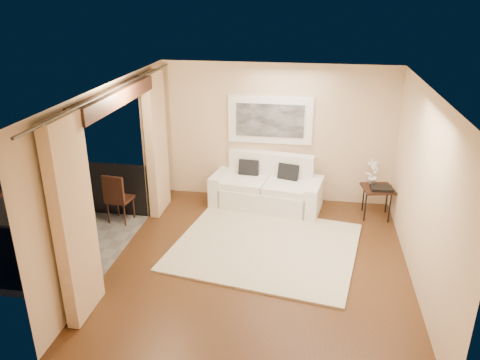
% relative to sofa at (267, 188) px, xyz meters
% --- Properties ---
extents(floor, '(5.00, 5.00, 0.00)m').
position_rel_sofa_xyz_m(floor, '(0.12, -2.09, -0.35)').
color(floor, '#513017').
rests_on(floor, ground).
extents(room_shell, '(5.00, 6.40, 5.00)m').
position_rel_sofa_xyz_m(room_shell, '(-2.01, -2.09, 2.17)').
color(room_shell, white).
rests_on(room_shell, ground).
extents(balcony, '(1.81, 2.60, 1.17)m').
position_rel_sofa_xyz_m(balcony, '(-3.18, -2.09, -0.18)').
color(balcony, '#605B56').
rests_on(balcony, ground).
extents(curtains, '(0.16, 4.80, 2.64)m').
position_rel_sofa_xyz_m(curtains, '(-1.99, -2.09, 0.98)').
color(curtains, '#D6AF84').
rests_on(curtains, ground).
extents(artwork, '(1.62, 0.07, 0.92)m').
position_rel_sofa_xyz_m(artwork, '(-0.01, 0.37, 1.27)').
color(artwork, white).
rests_on(artwork, room_shell).
extents(rug, '(3.25, 2.94, 0.04)m').
position_rel_sofa_xyz_m(rug, '(0.15, -1.64, -0.34)').
color(rug, beige).
rests_on(rug, floor).
extents(sofa, '(2.19, 1.19, 1.00)m').
position_rel_sofa_xyz_m(sofa, '(0.00, 0.00, 0.00)').
color(sofa, white).
rests_on(sofa, floor).
extents(side_table, '(0.63, 0.63, 0.58)m').
position_rel_sofa_xyz_m(side_table, '(2.05, -0.17, 0.17)').
color(side_table, black).
rests_on(side_table, floor).
extents(tray, '(0.40, 0.30, 0.05)m').
position_rel_sofa_xyz_m(tray, '(2.10, -0.25, 0.26)').
color(tray, black).
rests_on(tray, side_table).
extents(orchid, '(0.31, 0.30, 0.49)m').
position_rel_sofa_xyz_m(orchid, '(1.95, -0.03, 0.48)').
color(orchid, white).
rests_on(orchid, side_table).
extents(bistro_table, '(0.70, 0.70, 0.77)m').
position_rel_sofa_xyz_m(bistro_table, '(-3.02, -2.59, 0.33)').
color(bistro_table, black).
rests_on(bistro_table, balcony).
extents(balcony_chair_far, '(0.46, 0.46, 0.94)m').
position_rel_sofa_xyz_m(balcony_chair_far, '(-2.57, -1.19, 0.19)').
color(balcony_chair_far, black).
rests_on(balcony_chair_far, balcony).
extents(balcony_chair_near, '(0.50, 0.51, 1.08)m').
position_rel_sofa_xyz_m(balcony_chair_near, '(-2.98, -2.98, 0.28)').
color(balcony_chair_near, black).
rests_on(balcony_chair_near, balcony).
extents(ice_bucket, '(0.18, 0.18, 0.20)m').
position_rel_sofa_xyz_m(ice_bucket, '(-3.20, -2.46, 0.52)').
color(ice_bucket, silver).
rests_on(ice_bucket, bistro_table).
extents(candle, '(0.06, 0.06, 0.07)m').
position_rel_sofa_xyz_m(candle, '(-2.96, -2.50, 0.45)').
color(candle, red).
rests_on(candle, bistro_table).
extents(vase, '(0.04, 0.04, 0.18)m').
position_rel_sofa_xyz_m(vase, '(-3.06, -2.75, 0.51)').
color(vase, silver).
rests_on(vase, bistro_table).
extents(glass_a, '(0.06, 0.06, 0.12)m').
position_rel_sofa_xyz_m(glass_a, '(-2.86, -2.70, 0.48)').
color(glass_a, white).
rests_on(glass_a, bistro_table).
extents(glass_b, '(0.06, 0.06, 0.12)m').
position_rel_sofa_xyz_m(glass_b, '(-2.86, -2.61, 0.48)').
color(glass_b, silver).
rests_on(glass_b, bistro_table).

